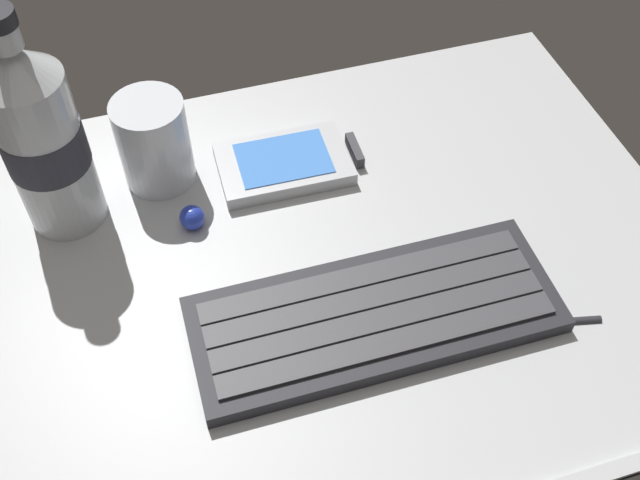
# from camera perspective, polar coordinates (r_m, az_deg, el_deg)

# --- Properties ---
(ground_plane) EXTENTS (0.64, 0.48, 0.03)m
(ground_plane) POSITION_cam_1_polar(r_m,az_deg,el_deg) (0.65, 0.06, -2.38)
(ground_plane) COLOR #B7BABC
(keyboard) EXTENTS (0.29, 0.11, 0.02)m
(keyboard) POSITION_cam_1_polar(r_m,az_deg,el_deg) (0.61, 4.10, -5.52)
(keyboard) COLOR #232328
(keyboard) RESTS_ON ground_plane
(handheld_device) EXTENTS (0.13, 0.08, 0.02)m
(handheld_device) POSITION_cam_1_polar(r_m,az_deg,el_deg) (0.71, -2.21, 5.80)
(handheld_device) COLOR #B7BABF
(handheld_device) RESTS_ON ground_plane
(juice_cup) EXTENTS (0.06, 0.06, 0.09)m
(juice_cup) POSITION_cam_1_polar(r_m,az_deg,el_deg) (0.70, -12.22, 6.94)
(juice_cup) COLOR silver
(juice_cup) RESTS_ON ground_plane
(water_bottle) EXTENTS (0.07, 0.07, 0.21)m
(water_bottle) POSITION_cam_1_polar(r_m,az_deg,el_deg) (0.65, -20.01, 7.11)
(water_bottle) COLOR silver
(water_bottle) RESTS_ON ground_plane
(trackball_mouse) EXTENTS (0.02, 0.02, 0.02)m
(trackball_mouse) POSITION_cam_1_polar(r_m,az_deg,el_deg) (0.67, -9.50, 1.67)
(trackball_mouse) COLOR #2338B2
(trackball_mouse) RESTS_ON ground_plane
(stylus_pen) EXTENTS (0.09, 0.03, 0.01)m
(stylus_pen) POSITION_cam_1_polar(r_m,az_deg,el_deg) (0.63, 16.25, -5.83)
(stylus_pen) COLOR #26262B
(stylus_pen) RESTS_ON ground_plane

